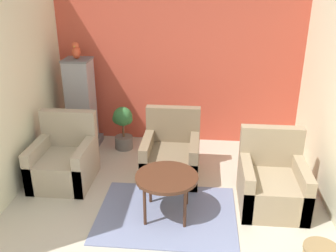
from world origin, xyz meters
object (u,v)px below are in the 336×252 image
object	(u,v)px
armchair_left	(64,162)
armchair_middle	(171,157)
potted_plant	(123,125)
coffee_table	(167,179)
armchair_right	(272,184)
birdcage	(81,106)
parrot	(76,51)

from	to	relation	value
armchair_left	armchair_middle	distance (m)	1.44
armchair_left	potted_plant	size ratio (longest dim) A/B	1.29
coffee_table	armchair_right	bearing A→B (deg)	15.16
armchair_left	armchair_right	world-z (taller)	same
armchair_middle	potted_plant	distance (m)	1.15
armchair_left	armchair_middle	xyz separation A→B (m)	(1.42, 0.28, 0.00)
armchair_right	birdcage	xyz separation A→B (m)	(-2.77, 1.43, 0.40)
armchair_left	parrot	distance (m)	1.69
birdcage	parrot	distance (m)	0.87
armchair_left	armchair_right	distance (m)	2.71
birdcage	potted_plant	distance (m)	0.72
potted_plant	parrot	bearing A→B (deg)	175.52
armchair_middle	birdcage	distance (m)	1.76
armchair_middle	armchair_left	bearing A→B (deg)	-168.75
armchair_left	armchair_middle	size ratio (longest dim) A/B	1.00
armchair_right	parrot	world-z (taller)	parrot
armchair_right	birdcage	size ratio (longest dim) A/B	0.63
armchair_middle	birdcage	xyz separation A→B (m)	(-1.50, 0.83, 0.40)
coffee_table	birdcage	size ratio (longest dim) A/B	0.50
armchair_left	armchair_right	xyz separation A→B (m)	(2.69, -0.32, 0.00)
parrot	birdcage	bearing A→B (deg)	-90.00
coffee_table	armchair_middle	world-z (taller)	armchair_middle
armchair_left	armchair_right	size ratio (longest dim) A/B	1.00
coffee_table	potted_plant	xyz separation A→B (m)	(-0.86, 1.72, -0.07)
coffee_table	armchair_left	size ratio (longest dim) A/B	0.79
parrot	armchair_middle	bearing A→B (deg)	-29.06
coffee_table	armchair_left	world-z (taller)	armchair_left
birdcage	armchair_left	bearing A→B (deg)	-85.87
armchair_left	birdcage	world-z (taller)	birdcage
coffee_table	armchair_left	bearing A→B (deg)	155.67
parrot	armchair_left	bearing A→B (deg)	-85.88
armchair_middle	parrot	xyz separation A→B (m)	(-1.50, 0.83, 1.27)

